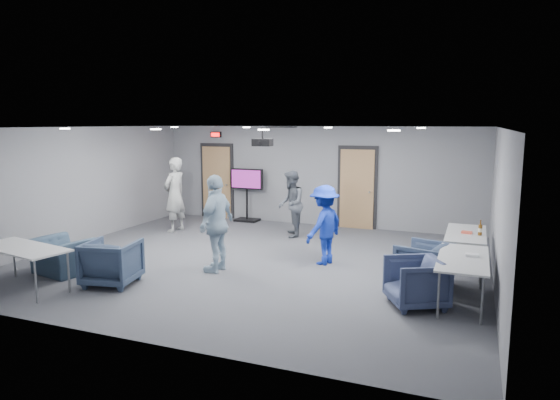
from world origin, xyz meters
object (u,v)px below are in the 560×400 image
at_px(person_b, 291,204).
at_px(chair_right_c, 416,282).
at_px(chair_front_b, 61,256).
at_px(table_front_left, 23,250).
at_px(projector, 262,142).
at_px(bottle_right, 480,230).
at_px(table_right_a, 466,235).
at_px(chair_right_b, 423,264).
at_px(tv_stand, 247,192).
at_px(person_c, 217,223).
at_px(table_right_b, 463,260).
at_px(person_d, 324,225).
at_px(person_a, 175,195).
at_px(chair_front_a, 112,262).

xyz_separation_m(person_b, chair_right_c, (3.43, -3.75, -0.45)).
bearing_deg(chair_front_b, table_front_left, 108.55).
distance_m(table_front_left, projector, 4.76).
relative_size(bottle_right, projector, 0.72).
xyz_separation_m(table_right_a, bottle_right, (0.24, -0.15, 0.16)).
relative_size(person_b, chair_right_b, 1.99).
bearing_deg(bottle_right, person_b, 159.81).
xyz_separation_m(person_b, tv_stand, (-1.85, 1.39, 0.03)).
bearing_deg(person_c, person_b, 176.10).
xyz_separation_m(table_right_b, tv_stand, (-5.93, 4.73, 0.17)).
xyz_separation_m(table_right_b, table_front_left, (-6.91, -2.02, -0.00)).
bearing_deg(person_c, person_d, 126.11).
distance_m(person_c, chair_front_b, 2.97).
bearing_deg(person_c, chair_right_b, 100.16).
relative_size(tv_stand, projector, 3.71).
distance_m(table_right_b, bottle_right, 1.77).
bearing_deg(bottle_right, table_front_left, -152.19).
height_order(table_right_a, tv_stand, tv_stand).
bearing_deg(person_b, person_a, -100.24).
bearing_deg(chair_right_c, table_front_left, -103.87).
xyz_separation_m(chair_front_b, table_right_a, (7.02, 3.00, 0.35)).
height_order(person_c, table_front_left, person_c).
bearing_deg(chair_right_b, bottle_right, 157.11).
relative_size(bottle_right, tv_stand, 0.19).
relative_size(chair_right_c, table_front_left, 0.44).
bearing_deg(chair_right_b, person_a, -90.90).
relative_size(chair_right_b, tv_stand, 0.55).
bearing_deg(chair_right_b, tv_stand, -110.01).
bearing_deg(chair_front_a, chair_right_c, 178.31).
height_order(person_c, chair_right_b, person_c).
xyz_separation_m(bottle_right, tv_stand, (-6.18, 2.98, 0.02)).
xyz_separation_m(person_c, chair_front_b, (-2.64, -1.21, -0.59)).
xyz_separation_m(bottle_right, projector, (-4.18, -0.47, 1.57)).
bearing_deg(table_front_left, person_a, 102.87).
distance_m(person_b, bottle_right, 4.61).
xyz_separation_m(person_d, table_front_left, (-4.27, -3.35, -0.11)).
relative_size(person_d, bottle_right, 5.42).
relative_size(chair_front_b, tv_stand, 0.67).
height_order(person_a, chair_right_c, person_a).
height_order(person_a, table_right_b, person_a).
height_order(person_a, table_right_a, person_a).
relative_size(chair_right_c, projector, 2.03).
height_order(table_right_a, table_front_left, same).
distance_m(chair_front_a, bottle_right, 6.67).
height_order(chair_front_a, tv_stand, tv_stand).
bearing_deg(person_a, table_front_left, 10.51).
distance_m(chair_front_a, projector, 3.69).
bearing_deg(bottle_right, chair_right_b, -130.23).
height_order(person_a, tv_stand, person_a).
bearing_deg(chair_front_b, person_b, -112.09).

